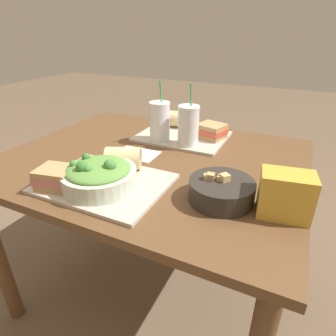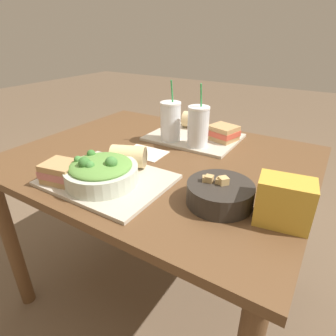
{
  "view_description": "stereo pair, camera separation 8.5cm",
  "coord_description": "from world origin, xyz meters",
  "px_view_note": "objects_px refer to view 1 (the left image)",
  "views": [
    {
      "loc": [
        0.5,
        -0.9,
        1.2
      ],
      "look_at": [
        0.17,
        -0.21,
        0.82
      ],
      "focal_mm": 30.0,
      "sensor_mm": 36.0,
      "label": 1
    },
    {
      "loc": [
        0.57,
        -0.86,
        1.2
      ],
      "look_at": [
        0.17,
        -0.21,
        0.82
      ],
      "focal_mm": 30.0,
      "sensor_mm": 36.0,
      "label": 2
    }
  ],
  "objects_px": {
    "sandwich_far": "(212,131)",
    "drink_cup_dark": "(160,123)",
    "salad_bowl": "(99,175)",
    "baguette_near": "(124,158)",
    "baguette_far": "(181,119)",
    "sandwich_near": "(57,178)",
    "drink_cup_red": "(188,127)",
    "chip_bag": "(285,195)",
    "napkin_folded": "(137,154)",
    "soup_bowl": "(221,190)"
  },
  "relations": [
    {
      "from": "salad_bowl",
      "to": "baguette_near",
      "type": "height_order",
      "value": "salad_bowl"
    },
    {
      "from": "salad_bowl",
      "to": "drink_cup_dark",
      "type": "distance_m",
      "value": 0.45
    },
    {
      "from": "drink_cup_red",
      "to": "sandwich_far",
      "type": "bearing_deg",
      "value": 62.64
    },
    {
      "from": "salad_bowl",
      "to": "drink_cup_red",
      "type": "xyz_separation_m",
      "value": [
        0.12,
        0.45,
        0.04
      ]
    },
    {
      "from": "napkin_folded",
      "to": "baguette_near",
      "type": "bearing_deg",
      "value": -74.29
    },
    {
      "from": "salad_bowl",
      "to": "baguette_far",
      "type": "relative_size",
      "value": 1.93
    },
    {
      "from": "sandwich_near",
      "to": "drink_cup_red",
      "type": "relative_size",
      "value": 0.51
    },
    {
      "from": "sandwich_near",
      "to": "chip_bag",
      "type": "height_order",
      "value": "chip_bag"
    },
    {
      "from": "sandwich_far",
      "to": "drink_cup_dark",
      "type": "bearing_deg",
      "value": -132.32
    },
    {
      "from": "drink_cup_dark",
      "to": "soup_bowl",
      "type": "bearing_deg",
      "value": -42.44
    },
    {
      "from": "sandwich_near",
      "to": "sandwich_far",
      "type": "xyz_separation_m",
      "value": [
        0.3,
        0.63,
        0.0
      ]
    },
    {
      "from": "salad_bowl",
      "to": "chip_bag",
      "type": "xyz_separation_m",
      "value": [
        0.53,
        0.1,
        0.01
      ]
    },
    {
      "from": "drink_cup_dark",
      "to": "napkin_folded",
      "type": "xyz_separation_m",
      "value": [
        -0.03,
        -0.16,
        -0.09
      ]
    },
    {
      "from": "soup_bowl",
      "to": "baguette_near",
      "type": "relative_size",
      "value": 1.36
    },
    {
      "from": "soup_bowl",
      "to": "napkin_folded",
      "type": "bearing_deg",
      "value": 155.41
    },
    {
      "from": "napkin_folded",
      "to": "drink_cup_red",
      "type": "bearing_deg",
      "value": 45.31
    },
    {
      "from": "sandwich_near",
      "to": "chip_bag",
      "type": "xyz_separation_m",
      "value": [
        0.65,
        0.16,
        0.02
      ]
    },
    {
      "from": "drink_cup_dark",
      "to": "drink_cup_red",
      "type": "xyz_separation_m",
      "value": [
        0.13,
        0.0,
        -0.0
      ]
    },
    {
      "from": "baguette_far",
      "to": "drink_cup_red",
      "type": "relative_size",
      "value": 0.47
    },
    {
      "from": "baguette_far",
      "to": "drink_cup_red",
      "type": "xyz_separation_m",
      "value": [
        0.12,
        -0.21,
        0.04
      ]
    },
    {
      "from": "chip_bag",
      "to": "drink_cup_dark",
      "type": "bearing_deg",
      "value": 139.11
    },
    {
      "from": "salad_bowl",
      "to": "drink_cup_dark",
      "type": "relative_size",
      "value": 0.9
    },
    {
      "from": "sandwich_near",
      "to": "baguette_near",
      "type": "xyz_separation_m",
      "value": [
        0.12,
        0.2,
        0.01
      ]
    },
    {
      "from": "soup_bowl",
      "to": "drink_cup_red",
      "type": "bearing_deg",
      "value": 125.25
    },
    {
      "from": "sandwich_near",
      "to": "baguette_near",
      "type": "height_order",
      "value": "baguette_near"
    },
    {
      "from": "drink_cup_red",
      "to": "napkin_folded",
      "type": "height_order",
      "value": "drink_cup_red"
    },
    {
      "from": "drink_cup_red",
      "to": "chip_bag",
      "type": "distance_m",
      "value": 0.54
    },
    {
      "from": "salad_bowl",
      "to": "baguette_near",
      "type": "bearing_deg",
      "value": 89.3
    },
    {
      "from": "baguette_near",
      "to": "sandwich_far",
      "type": "height_order",
      "value": "baguette_near"
    },
    {
      "from": "sandwich_near",
      "to": "baguette_near",
      "type": "relative_size",
      "value": 0.93
    },
    {
      "from": "drink_cup_dark",
      "to": "chip_bag",
      "type": "height_order",
      "value": "drink_cup_dark"
    },
    {
      "from": "salad_bowl",
      "to": "sandwich_near",
      "type": "distance_m",
      "value": 0.13
    },
    {
      "from": "sandwich_far",
      "to": "baguette_far",
      "type": "height_order",
      "value": "baguette_far"
    },
    {
      "from": "drink_cup_dark",
      "to": "drink_cup_red",
      "type": "distance_m",
      "value": 0.13
    },
    {
      "from": "salad_bowl",
      "to": "sandwich_far",
      "type": "xyz_separation_m",
      "value": [
        0.18,
        0.57,
        -0.01
      ]
    },
    {
      "from": "baguette_near",
      "to": "chip_bag",
      "type": "bearing_deg",
      "value": -116.69
    },
    {
      "from": "sandwich_far",
      "to": "drink_cup_dark",
      "type": "xyz_separation_m",
      "value": [
        -0.2,
        -0.13,
        0.05
      ]
    },
    {
      "from": "soup_bowl",
      "to": "baguette_near",
      "type": "bearing_deg",
      "value": 174.46
    },
    {
      "from": "sandwich_near",
      "to": "baguette_far",
      "type": "xyz_separation_m",
      "value": [
        0.12,
        0.72,
        0.01
      ]
    },
    {
      "from": "drink_cup_red",
      "to": "drink_cup_dark",
      "type": "bearing_deg",
      "value": -180.0
    },
    {
      "from": "sandwich_near",
      "to": "baguette_near",
      "type": "bearing_deg",
      "value": 48.23
    },
    {
      "from": "salad_bowl",
      "to": "soup_bowl",
      "type": "relative_size",
      "value": 1.21
    },
    {
      "from": "baguette_far",
      "to": "napkin_folded",
      "type": "distance_m",
      "value": 0.37
    },
    {
      "from": "drink_cup_red",
      "to": "chip_bag",
      "type": "relative_size",
      "value": 1.76
    },
    {
      "from": "drink_cup_dark",
      "to": "salad_bowl",
      "type": "bearing_deg",
      "value": -88.11
    },
    {
      "from": "sandwich_near",
      "to": "drink_cup_red",
      "type": "bearing_deg",
      "value": 54.19
    },
    {
      "from": "sandwich_near",
      "to": "salad_bowl",
      "type": "bearing_deg",
      "value": 16.24
    },
    {
      "from": "baguette_near",
      "to": "baguette_far",
      "type": "distance_m",
      "value": 0.52
    },
    {
      "from": "baguette_near",
      "to": "baguette_far",
      "type": "bearing_deg",
      "value": -22.62
    },
    {
      "from": "salad_bowl",
      "to": "baguette_far",
      "type": "distance_m",
      "value": 0.66
    }
  ]
}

